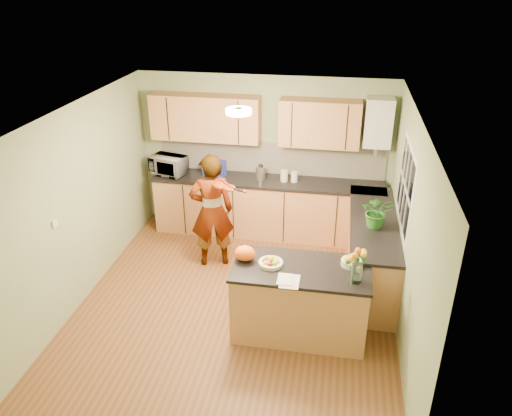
# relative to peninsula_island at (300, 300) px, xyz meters

# --- Properties ---
(floor) EXTENTS (4.50, 4.50, 0.00)m
(floor) POSITION_rel_peninsula_island_xyz_m (-0.85, 0.41, -0.45)
(floor) COLOR brown
(floor) RESTS_ON ground
(ceiling) EXTENTS (4.00, 4.50, 0.02)m
(ceiling) POSITION_rel_peninsula_island_xyz_m (-0.85, 0.41, 2.05)
(ceiling) COLOR silver
(ceiling) RESTS_ON wall_back
(wall_back) EXTENTS (4.00, 0.02, 2.50)m
(wall_back) POSITION_rel_peninsula_island_xyz_m (-0.85, 2.66, 0.80)
(wall_back) COLOR gray
(wall_back) RESTS_ON floor
(wall_front) EXTENTS (4.00, 0.02, 2.50)m
(wall_front) POSITION_rel_peninsula_island_xyz_m (-0.85, -1.84, 0.80)
(wall_front) COLOR gray
(wall_front) RESTS_ON floor
(wall_left) EXTENTS (0.02, 4.50, 2.50)m
(wall_left) POSITION_rel_peninsula_island_xyz_m (-2.85, 0.41, 0.80)
(wall_left) COLOR gray
(wall_left) RESTS_ON floor
(wall_right) EXTENTS (0.02, 4.50, 2.50)m
(wall_right) POSITION_rel_peninsula_island_xyz_m (1.15, 0.41, 0.80)
(wall_right) COLOR gray
(wall_right) RESTS_ON floor
(back_counter) EXTENTS (3.64, 0.62, 0.94)m
(back_counter) POSITION_rel_peninsula_island_xyz_m (-0.75, 2.36, 0.02)
(back_counter) COLOR #B17346
(back_counter) RESTS_ON floor
(right_counter) EXTENTS (0.62, 2.24, 0.94)m
(right_counter) POSITION_rel_peninsula_island_xyz_m (0.85, 1.26, 0.02)
(right_counter) COLOR #B17346
(right_counter) RESTS_ON floor
(splashback) EXTENTS (3.60, 0.02, 0.52)m
(splashback) POSITION_rel_peninsula_island_xyz_m (-0.75, 2.64, 0.75)
(splashback) COLOR white
(splashback) RESTS_ON back_counter
(upper_cabinets) EXTENTS (3.20, 0.34, 0.70)m
(upper_cabinets) POSITION_rel_peninsula_island_xyz_m (-1.02, 2.49, 1.40)
(upper_cabinets) COLOR #B17346
(upper_cabinets) RESTS_ON wall_back
(boiler) EXTENTS (0.40, 0.30, 0.86)m
(boiler) POSITION_rel_peninsula_island_xyz_m (0.85, 2.50, 1.45)
(boiler) COLOR silver
(boiler) RESTS_ON wall_back
(window_right) EXTENTS (0.01, 1.30, 1.05)m
(window_right) POSITION_rel_peninsula_island_xyz_m (1.15, 1.01, 1.10)
(window_right) COLOR silver
(window_right) RESTS_ON wall_right
(light_switch) EXTENTS (0.02, 0.09, 0.09)m
(light_switch) POSITION_rel_peninsula_island_xyz_m (-2.83, -0.19, 0.85)
(light_switch) COLOR silver
(light_switch) RESTS_ON wall_left
(ceiling_lamp) EXTENTS (0.30, 0.30, 0.07)m
(ceiling_lamp) POSITION_rel_peninsula_island_xyz_m (-0.85, 0.71, 2.01)
(ceiling_lamp) COLOR #FFEABF
(ceiling_lamp) RESTS_ON ceiling
(peninsula_island) EXTENTS (1.56, 0.80, 0.89)m
(peninsula_island) POSITION_rel_peninsula_island_xyz_m (0.00, 0.00, 0.00)
(peninsula_island) COLOR #B17346
(peninsula_island) RESTS_ON floor
(fruit_dish) EXTENTS (0.28, 0.28, 0.10)m
(fruit_dish) POSITION_rel_peninsula_island_xyz_m (-0.35, 0.00, 0.49)
(fruit_dish) COLOR beige
(fruit_dish) RESTS_ON peninsula_island
(orange_bowl) EXTENTS (0.23, 0.23, 0.14)m
(orange_bowl) POSITION_rel_peninsula_island_xyz_m (0.55, 0.15, 0.50)
(orange_bowl) COLOR beige
(orange_bowl) RESTS_ON peninsula_island
(flower_vase) EXTENTS (0.27, 0.27, 0.49)m
(flower_vase) POSITION_rel_peninsula_island_xyz_m (0.60, -0.18, 0.77)
(flower_vase) COLOR silver
(flower_vase) RESTS_ON peninsula_island
(orange_bag) EXTENTS (0.29, 0.27, 0.18)m
(orange_bag) POSITION_rel_peninsula_island_xyz_m (-0.66, 0.05, 0.54)
(orange_bag) COLOR #FF5E15
(orange_bag) RESTS_ON peninsula_island
(papers) EXTENTS (0.21, 0.28, 0.01)m
(papers) POSITION_rel_peninsula_island_xyz_m (-0.10, -0.30, 0.45)
(papers) COLOR silver
(papers) RESTS_ON peninsula_island
(violinist) EXTENTS (0.72, 0.58, 1.69)m
(violinist) POSITION_rel_peninsula_island_xyz_m (-1.39, 1.32, 0.40)
(violinist) COLOR tan
(violinist) RESTS_ON floor
(violin) EXTENTS (0.67, 0.58, 0.17)m
(violin) POSITION_rel_peninsula_island_xyz_m (-1.19, 1.10, 0.91)
(violin) COLOR #591105
(violin) RESTS_ON violinist
(microwave) EXTENTS (0.61, 0.48, 0.30)m
(microwave) POSITION_rel_peninsula_island_xyz_m (-2.35, 2.32, 0.64)
(microwave) COLOR silver
(microwave) RESTS_ON back_counter
(blue_box) EXTENTS (0.37, 0.33, 0.25)m
(blue_box) POSITION_rel_peninsula_island_xyz_m (-1.61, 2.38, 0.62)
(blue_box) COLOR navy
(blue_box) RESTS_ON back_counter
(kettle) EXTENTS (0.16, 0.16, 0.29)m
(kettle) POSITION_rel_peninsula_island_xyz_m (-0.86, 2.36, 0.61)
(kettle) COLOR silver
(kettle) RESTS_ON back_counter
(jar_cream) EXTENTS (0.15, 0.15, 0.18)m
(jar_cream) POSITION_rel_peninsula_island_xyz_m (-0.49, 2.35, 0.58)
(jar_cream) COLOR beige
(jar_cream) RESTS_ON back_counter
(jar_white) EXTENTS (0.12, 0.12, 0.16)m
(jar_white) POSITION_rel_peninsula_island_xyz_m (-0.33, 2.36, 0.57)
(jar_white) COLOR silver
(jar_white) RESTS_ON back_counter
(potted_plant) EXTENTS (0.41, 0.36, 0.44)m
(potted_plant) POSITION_rel_peninsula_island_xyz_m (0.85, 1.05, 0.71)
(potted_plant) COLOR #276722
(potted_plant) RESTS_ON right_counter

